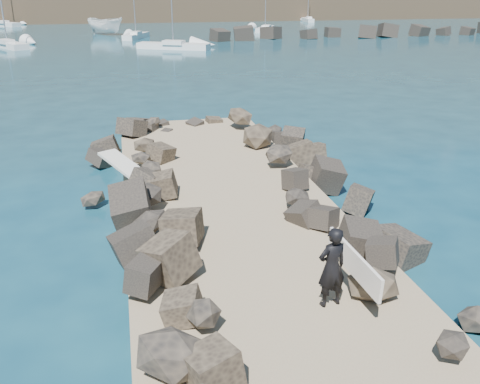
# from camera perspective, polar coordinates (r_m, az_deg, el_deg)

# --- Properties ---
(ground) EXTENTS (800.00, 800.00, 0.00)m
(ground) POSITION_cam_1_polar(r_m,az_deg,el_deg) (15.43, -0.80, -3.88)
(ground) COLOR #0F384C
(ground) RESTS_ON ground
(jetty) EXTENTS (6.00, 26.00, 0.60)m
(jetty) POSITION_cam_1_polar(r_m,az_deg,el_deg) (13.55, 0.91, -6.24)
(jetty) COLOR #8C7759
(jetty) RESTS_ON ground
(riprap_left) EXTENTS (2.60, 22.00, 1.00)m
(riprap_left) POSITION_cam_1_polar(r_m,az_deg,el_deg) (13.61, -11.61, -5.62)
(riprap_left) COLOR black
(riprap_left) RESTS_ON ground
(riprap_right) EXTENTS (2.60, 22.00, 1.00)m
(riprap_right) POSITION_cam_1_polar(r_m,az_deg,el_deg) (14.75, 11.52, -3.44)
(riprap_right) COLOR black
(riprap_right) RESTS_ON ground
(breakwater_secondary) EXTENTS (52.00, 4.00, 1.20)m
(breakwater_secondary) POSITION_cam_1_polar(r_m,az_deg,el_deg) (78.62, 17.10, 16.01)
(breakwater_secondary) COLOR black
(breakwater_secondary) RESTS_ON ground
(surfboard_resting) EXTENTS (1.93, 2.55, 0.09)m
(surfboard_resting) POSITION_cam_1_polar(r_m,az_deg,el_deg) (17.21, -11.77, 2.11)
(surfboard_resting) COLOR silver
(surfboard_resting) RESTS_ON riprap_left
(boat_imported) EXTENTS (6.13, 6.15, 2.44)m
(boat_imported) POSITION_cam_1_polar(r_m,az_deg,el_deg) (80.42, -14.14, 16.83)
(boat_imported) COLOR white
(boat_imported) RESTS_ON ground
(surfer_with_board) EXTENTS (0.92, 2.07, 1.67)m
(surfer_with_board) POSITION_cam_1_polar(r_m,az_deg,el_deg) (10.63, 10.09, -7.84)
(surfer_with_board) COLOR black
(surfer_with_board) RESTS_ON jetty
(sailboat_c) EXTENTS (7.89, 5.13, 9.49)m
(sailboat_c) POSITION_cam_1_polar(r_m,az_deg,el_deg) (60.57, -7.12, 15.20)
(sailboat_c) COLOR white
(sailboat_c) RESTS_ON ground
(sailboat_a) EXTENTS (5.46, 7.44, 9.20)m
(sailboat_a) POSITION_cam_1_polar(r_m,az_deg,el_deg) (66.85, -23.56, 14.23)
(sailboat_a) COLOR white
(sailboat_a) RESTS_ON ground
(sailboat_e) EXTENTS (6.31, 6.92, 9.21)m
(sailboat_e) POSITION_cam_1_polar(r_m,az_deg,el_deg) (102.90, -23.90, 16.07)
(sailboat_e) COLOR white
(sailboat_e) RESTS_ON ground
(sailboat_b) EXTENTS (3.76, 6.21, 7.56)m
(sailboat_b) POSITION_cam_1_polar(r_m,az_deg,el_deg) (73.50, -11.02, 16.03)
(sailboat_b) COLOR white
(sailboat_b) RESTS_ON ground
(sailboat_d) EXTENTS (4.53, 7.06, 8.56)m
(sailboat_d) POSITION_cam_1_polar(r_m,az_deg,el_deg) (83.90, 2.72, 16.98)
(sailboat_d) COLOR white
(sailboat_d) RESTS_ON ground
(sailboat_f) EXTENTS (1.59, 5.47, 6.68)m
(sailboat_f) POSITION_cam_1_polar(r_m,az_deg,el_deg) (106.99, 7.24, 17.76)
(sailboat_f) COLOR white
(sailboat_f) RESTS_ON ground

